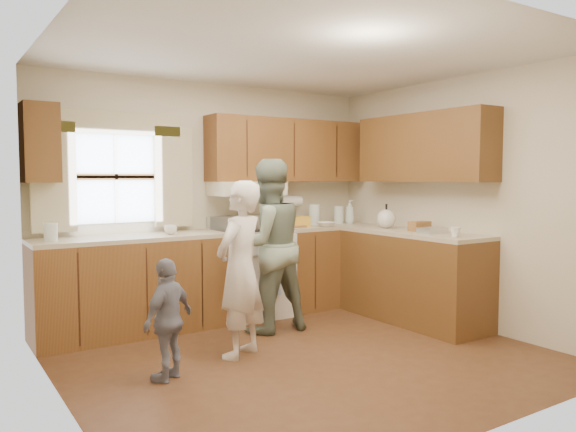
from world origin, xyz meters
TOP-DOWN VIEW (x-y plane):
  - room at (0.00, 0.00)m, footprint 3.80×3.80m
  - kitchen_fixtures at (0.62, 1.08)m, footprint 3.80×2.25m
  - stove at (0.30, 1.44)m, footprint 0.76×0.67m
  - woman_left at (-0.45, 0.29)m, footprint 0.64×0.57m
  - woman_right at (0.14, 0.83)m, footprint 0.83×0.65m
  - child at (-1.15, 0.10)m, footprint 0.57×0.47m

SIDE VIEW (x-z plane):
  - child at x=-1.15m, z-range 0.00..0.91m
  - stove at x=0.30m, z-range -0.07..1.00m
  - woman_left at x=-0.45m, z-range 0.00..1.47m
  - woman_right at x=0.14m, z-range 0.00..1.67m
  - kitchen_fixtures at x=0.62m, z-range -0.24..1.91m
  - room at x=0.00m, z-range -0.65..3.15m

